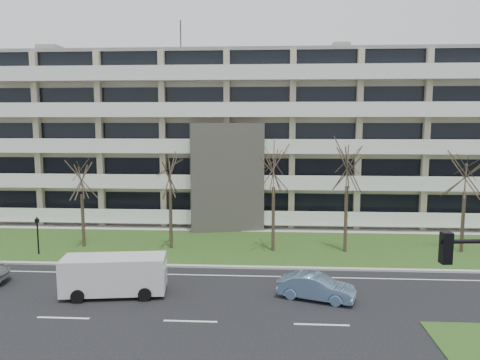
{
  "coord_description": "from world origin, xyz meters",
  "views": [
    {
      "loc": [
        3.55,
        -20.34,
        9.15
      ],
      "look_at": [
        1.68,
        10.0,
        5.32
      ],
      "focal_mm": 35.0,
      "sensor_mm": 36.0,
      "label": 1
    }
  ],
  "objects": [
    {
      "name": "ground",
      "position": [
        0.0,
        0.0,
        0.0
      ],
      "size": [
        160.0,
        160.0,
        0.0
      ],
      "primitive_type": "plane",
      "color": "black",
      "rests_on": "ground"
    },
    {
      "name": "grass_verge",
      "position": [
        0.0,
        13.0,
        0.03
      ],
      "size": [
        90.0,
        10.0,
        0.06
      ],
      "primitive_type": "cube",
      "color": "#214517",
      "rests_on": "ground"
    },
    {
      "name": "curb",
      "position": [
        0.0,
        8.0,
        0.06
      ],
      "size": [
        90.0,
        0.35,
        0.12
      ],
      "primitive_type": "cube",
      "color": "#B2B2AD",
      "rests_on": "ground"
    },
    {
      "name": "sidewalk",
      "position": [
        0.0,
        18.5,
        0.04
      ],
      "size": [
        90.0,
        2.0,
        0.08
      ],
      "primitive_type": "cube",
      "color": "#B2B2AD",
      "rests_on": "ground"
    },
    {
      "name": "lane_edge_line",
      "position": [
        0.0,
        6.5,
        0.01
      ],
      "size": [
        90.0,
        0.12,
        0.01
      ],
      "primitive_type": "cube",
      "color": "white",
      "rests_on": "ground"
    },
    {
      "name": "apartment_building",
      "position": [
        -0.01,
        25.32,
        7.61
      ],
      "size": [
        60.5,
        15.1,
        18.75
      ],
      "color": "#B6A98E",
      "rests_on": "ground"
    },
    {
      "name": "blue_sedan",
      "position": [
        6.05,
        3.08,
        0.65
      ],
      "size": [
        4.19,
        2.57,
        1.3
      ],
      "primitive_type": "imported",
      "rotation": [
        0.0,
        0.0,
        1.24
      ],
      "color": "#7193C4",
      "rests_on": "ground"
    },
    {
      "name": "white_van",
      "position": [
        -4.47,
        3.05,
        1.24
      ],
      "size": [
        5.58,
        2.77,
        2.07
      ],
      "rotation": [
        0.0,
        0.0,
        0.14
      ],
      "color": "silver",
      "rests_on": "ground"
    },
    {
      "name": "pedestrian_signal",
      "position": [
        -12.24,
        10.07,
        1.69
      ],
      "size": [
        0.26,
        0.2,
        2.65
      ],
      "rotation": [
        0.0,
        0.0,
        0.04
      ],
      "color": "black",
      "rests_on": "ground"
    },
    {
      "name": "tree_2",
      "position": [
        -9.9,
        12.19,
        5.42
      ],
      "size": [
        3.48,
        3.48,
        6.97
      ],
      "color": "#382B21",
      "rests_on": "ground"
    },
    {
      "name": "tree_3",
      "position": [
        -3.44,
        12.17,
        5.7
      ],
      "size": [
        3.67,
        3.67,
        7.33
      ],
      "color": "#382B21",
      "rests_on": "ground"
    },
    {
      "name": "tree_4",
      "position": [
        3.9,
        11.86,
        6.42
      ],
      "size": [
        4.13,
        4.13,
        8.26
      ],
      "color": "#382B21",
      "rests_on": "ground"
    },
    {
      "name": "tree_5",
      "position": [
        8.94,
        12.0,
        6.52
      ],
      "size": [
        4.19,
        4.19,
        8.38
      ],
      "color": "#382B21",
      "rests_on": "ground"
    },
    {
      "name": "tree_6",
      "position": [
        17.07,
        12.43,
        5.86
      ],
      "size": [
        3.77,
        3.77,
        7.54
      ],
      "color": "#382B21",
      "rests_on": "ground"
    }
  ]
}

